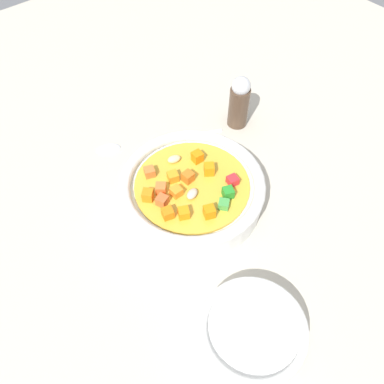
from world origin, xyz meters
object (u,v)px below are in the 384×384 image
at_px(pepper_shaker, 239,102).
at_px(soup_bowl_main, 192,190).
at_px(spoon, 137,143).
at_px(side_bowl_small, 252,332).

bearing_deg(pepper_shaker, soup_bowl_main, -155.15).
distance_m(soup_bowl_main, spoon, 0.15).
height_order(spoon, pepper_shaker, pepper_shaker).
xyz_separation_m(soup_bowl_main, spoon, (0.01, 0.15, -0.02)).
relative_size(spoon, pepper_shaker, 2.09).
xyz_separation_m(soup_bowl_main, pepper_shaker, (0.17, 0.08, 0.02)).
relative_size(spoon, side_bowl_small, 1.60).
distance_m(spoon, side_bowl_small, 0.35).
distance_m(soup_bowl_main, pepper_shaker, 0.18).
height_order(soup_bowl_main, spoon, soup_bowl_main).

